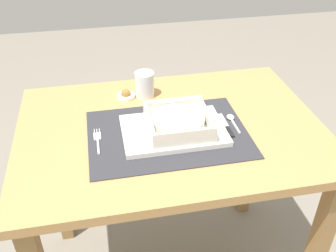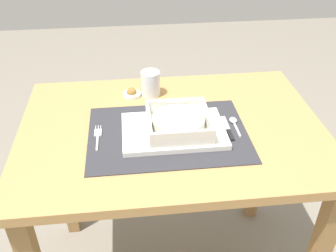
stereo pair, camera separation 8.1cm
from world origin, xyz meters
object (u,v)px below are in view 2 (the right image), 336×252
dining_table (172,155)px  condiment_saucer (132,93)px  butter_knife (228,129)px  spoon (234,121)px  porridge_bowl (178,123)px  drinking_glass (151,85)px  fork (98,136)px

dining_table → condiment_saucer: 0.27m
butter_knife → condiment_saucer: bearing=143.0°
spoon → butter_knife: spoon is taller
porridge_bowl → drinking_glass: size_ratio=2.06×
spoon → porridge_bowl: bearing=-166.2°
condiment_saucer → fork: bearing=-115.1°
dining_table → butter_knife: (0.17, -0.05, 0.12)m
fork → drinking_glass: drinking_glass is taller
porridge_bowl → fork: (-0.24, 0.01, -0.04)m
porridge_bowl → fork: bearing=177.3°
spoon → condiment_saucer: bearing=148.5°
spoon → drinking_glass: bearing=141.7°
fork → drinking_glass: (0.18, 0.24, 0.03)m
fork → butter_knife: bearing=2.4°
dining_table → fork: fork is taller
dining_table → spoon: size_ratio=8.93×
condiment_saucer → drinking_glass: bearing=0.9°
dining_table → spoon: bearing=-1.8°
dining_table → drinking_glass: bearing=103.9°
butter_knife → condiment_saucer: size_ratio=2.05×
dining_table → fork: bearing=-172.0°
porridge_bowl → fork: size_ratio=1.47×
spoon → condiment_saucer: size_ratio=1.69×
spoon → condiment_saucer: (-0.31, 0.21, 0.00)m
porridge_bowl → drinking_glass: (-0.06, 0.25, -0.00)m
condiment_saucer → spoon: bearing=-33.7°
fork → drinking_glass: bearing=57.4°
dining_table → drinking_glass: 0.26m
porridge_bowl → fork: porridge_bowl is taller
dining_table → fork: 0.26m
spoon → drinking_glass: size_ratio=1.19×
porridge_bowl → drinking_glass: 0.26m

